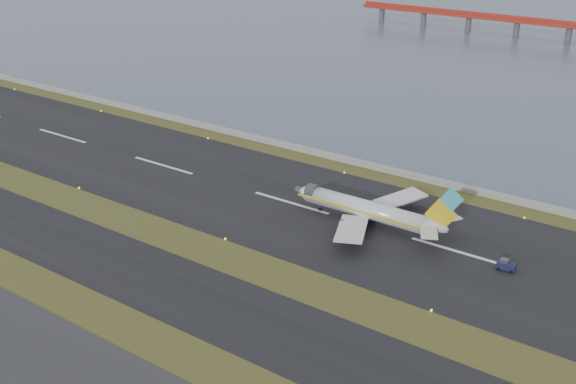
# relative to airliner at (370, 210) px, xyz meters

# --- Properties ---
(ground) EXTENTS (1000.00, 1000.00, 0.00)m
(ground) POSITION_rel_airliner_xyz_m (-20.03, -30.29, -3.46)
(ground) COLOR #364217
(ground) RESTS_ON ground
(taxiway_strip) EXTENTS (1000.00, 18.00, 0.10)m
(taxiway_strip) POSITION_rel_airliner_xyz_m (-20.03, -42.29, -3.41)
(taxiway_strip) COLOR black
(taxiway_strip) RESTS_ON ground
(runway_strip) EXTENTS (1000.00, 45.00, 0.10)m
(runway_strip) POSITION_rel_airliner_xyz_m (-20.03, -0.29, -3.41)
(runway_strip) COLOR black
(runway_strip) RESTS_ON ground
(seawall) EXTENTS (1000.00, 2.50, 1.00)m
(seawall) POSITION_rel_airliner_xyz_m (-20.03, 29.71, -2.96)
(seawall) COLOR gray
(seawall) RESTS_ON ground
(airliner) EXTENTS (38.52, 32.89, 12.80)m
(airliner) POSITION_rel_airliner_xyz_m (0.00, 0.00, 0.00)
(airliner) COLOR silver
(airliner) RESTS_ON ground
(pushback_tug) EXTENTS (3.65, 2.47, 2.18)m
(pushback_tug) POSITION_rel_airliner_xyz_m (29.80, -1.84, -2.40)
(pushback_tug) COLOR #151A3A
(pushback_tug) RESTS_ON ground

